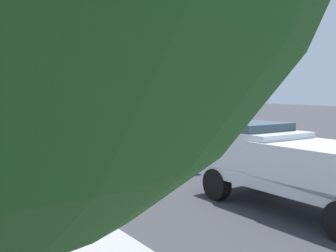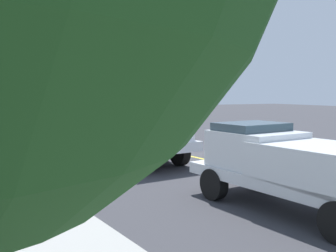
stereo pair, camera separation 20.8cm
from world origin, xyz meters
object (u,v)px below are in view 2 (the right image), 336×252
at_px(service_pickup_truck, 295,166).
at_px(traffic_cone_mid_rear, 114,136).
at_px(traffic_cone_mid_front, 214,159).
at_px(utility_bucket_truck, 120,121).
at_px(passing_minivan, 152,122).

bearing_deg(service_pickup_truck, traffic_cone_mid_rear, -0.38).
height_order(traffic_cone_mid_front, traffic_cone_mid_rear, traffic_cone_mid_rear).
bearing_deg(utility_bucket_truck, service_pickup_truck, -173.00).
bearing_deg(traffic_cone_mid_front, passing_minivan, -11.99).
bearing_deg(utility_bucket_truck, traffic_cone_mid_front, -152.05).
xyz_separation_m(utility_bucket_truck, traffic_cone_mid_front, (-4.15, -2.20, -1.23)).
bearing_deg(service_pickup_truck, passing_minivan, -11.84).
distance_m(service_pickup_truck, traffic_cone_mid_rear, 13.85).
xyz_separation_m(traffic_cone_mid_front, traffic_cone_mid_rear, (8.66, 0.97, 0.03)).
relative_size(utility_bucket_truck, passing_minivan, 1.69).
height_order(utility_bucket_truck, passing_minivan, utility_bucket_truck).
xyz_separation_m(utility_bucket_truck, passing_minivan, (6.67, -4.50, -0.66)).
bearing_deg(traffic_cone_mid_front, traffic_cone_mid_rear, 6.36).
height_order(utility_bucket_truck, traffic_cone_mid_rear, utility_bucket_truck).
height_order(utility_bucket_truck, traffic_cone_mid_front, utility_bucket_truck).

